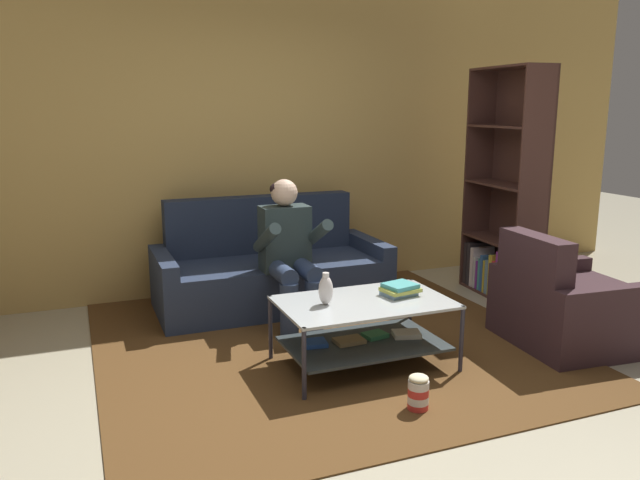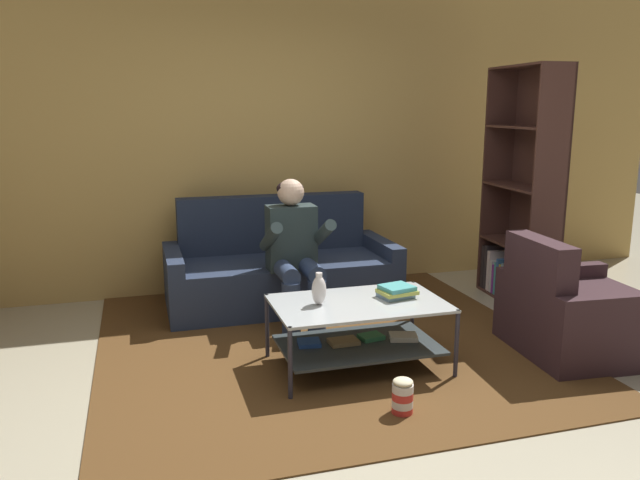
# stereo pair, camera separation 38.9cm
# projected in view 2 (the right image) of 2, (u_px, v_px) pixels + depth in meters

# --- Properties ---
(ground) EXTENTS (16.80, 16.80, 0.00)m
(ground) POSITION_uv_depth(u_px,v_px,m) (355.00, 394.00, 3.75)
(ground) COLOR #AEA68B
(back_partition) EXTENTS (8.40, 0.12, 2.90)m
(back_partition) POSITION_uv_depth(u_px,v_px,m) (267.00, 133.00, 5.75)
(back_partition) COLOR tan
(back_partition) RESTS_ON ground
(couch) EXTENTS (1.94, 0.88, 0.92)m
(couch) POSITION_uv_depth(u_px,v_px,m) (280.00, 271.00, 5.42)
(couch) COLOR #253048
(couch) RESTS_ON ground
(person_seated_center) EXTENTS (0.50, 0.58, 1.14)m
(person_seated_center) POSITION_uv_depth(u_px,v_px,m) (295.00, 247.00, 4.86)
(person_seated_center) COLOR navy
(person_seated_center) RESTS_ON ground
(coffee_table) EXTENTS (1.11, 0.69, 0.45)m
(coffee_table) POSITION_uv_depth(u_px,v_px,m) (358.00, 325.00, 4.07)
(coffee_table) COLOR #B3BABB
(coffee_table) RESTS_ON ground
(area_rug) EXTENTS (3.16, 3.43, 0.01)m
(area_rug) POSITION_uv_depth(u_px,v_px,m) (318.00, 336.00, 4.68)
(area_rug) COLOR #553619
(area_rug) RESTS_ON ground
(vase) EXTENTS (0.09, 0.09, 0.21)m
(vase) POSITION_uv_depth(u_px,v_px,m) (319.00, 290.00, 3.96)
(vase) COLOR silver
(vase) RESTS_ON coffee_table
(book_stack) EXTENTS (0.26, 0.22, 0.08)m
(book_stack) POSITION_uv_depth(u_px,v_px,m) (397.00, 292.00, 4.12)
(book_stack) COLOR #7699B1
(book_stack) RESTS_ON coffee_table
(bookshelf) EXTENTS (0.37, 0.88, 2.03)m
(bookshelf) POSITION_uv_depth(u_px,v_px,m) (522.00, 219.00, 5.45)
(bookshelf) COLOR #462923
(bookshelf) RESTS_ON ground
(armchair) EXTENTS (0.92, 0.93, 0.83)m
(armchair) POSITION_uv_depth(u_px,v_px,m) (576.00, 315.00, 4.33)
(armchair) COLOR #372227
(armchair) RESTS_ON ground
(popcorn_tub) EXTENTS (0.12, 0.12, 0.22)m
(popcorn_tub) POSITION_uv_depth(u_px,v_px,m) (403.00, 396.00, 3.48)
(popcorn_tub) COLOR red
(popcorn_tub) RESTS_ON ground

